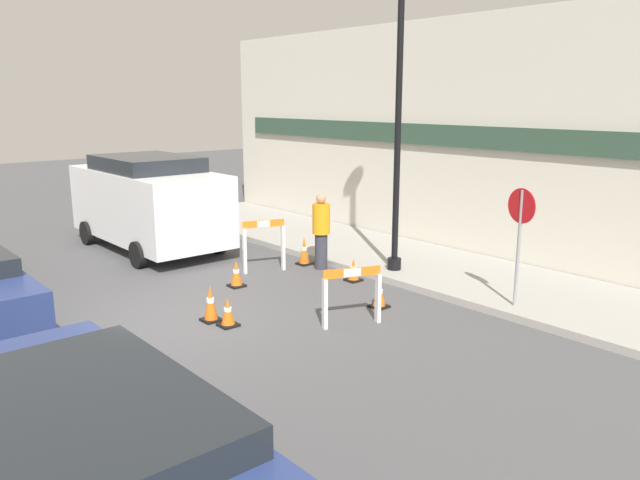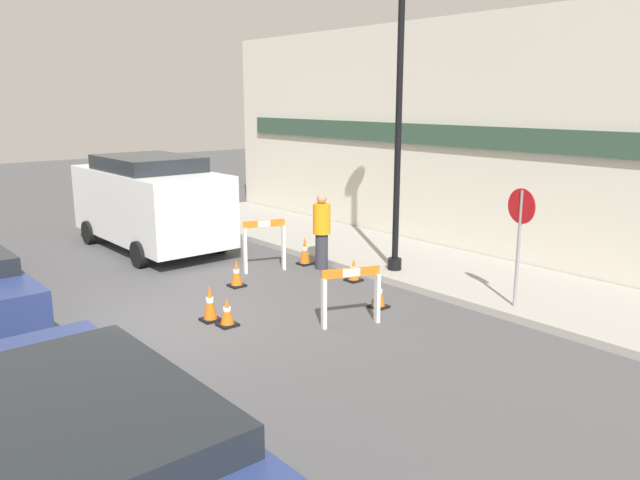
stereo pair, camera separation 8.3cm
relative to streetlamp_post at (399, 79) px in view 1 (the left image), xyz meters
The scene contains 15 objects.
ground_plane 6.48m from the streetlamp_post, 94.39° to the right, with size 60.00×60.00×0.00m, color #4C4C4F.
sidewalk_slab 4.10m from the streetlamp_post, 111.87° to the left, with size 18.00×3.06×0.14m.
storefront_facade 2.90m from the streetlamp_post, 98.60° to the left, with size 18.00×0.22×5.50m.
streetlamp_post is the anchor object (origin of this frame).
stop_sign 3.90m from the streetlamp_post, ahead, with size 0.59×0.14×2.06m.
barricade_0 4.69m from the streetlamp_post, 60.10° to the right, with size 0.49×0.98×0.98m.
barricade_1 4.41m from the streetlamp_post, 137.05° to the right, with size 0.43×0.91×1.13m.
traffic_cone_0 5.75m from the streetlamp_post, 91.54° to the right, with size 0.30×0.30×0.63m.
traffic_cone_1 4.34m from the streetlamp_post, 54.44° to the right, with size 0.30×0.30×0.52m.
traffic_cone_2 4.29m from the streetlamp_post, 155.53° to the right, with size 0.30×0.30×0.64m.
traffic_cone_3 3.93m from the streetlamp_post, 106.04° to the right, with size 0.30×0.30×0.48m.
traffic_cone_4 5.74m from the streetlamp_post, 86.33° to the right, with size 0.30×0.30×0.49m.
traffic_cone_5 5.03m from the streetlamp_post, 116.68° to the right, with size 0.30×0.30×0.55m.
person_worker 3.55m from the streetlamp_post, 150.32° to the right, with size 0.54×0.54×1.66m.
work_van 6.84m from the streetlamp_post, 153.31° to the right, with size 4.85×2.23×2.30m.
Camera 1 is at (9.00, -4.38, 3.66)m, focal length 35.00 mm.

